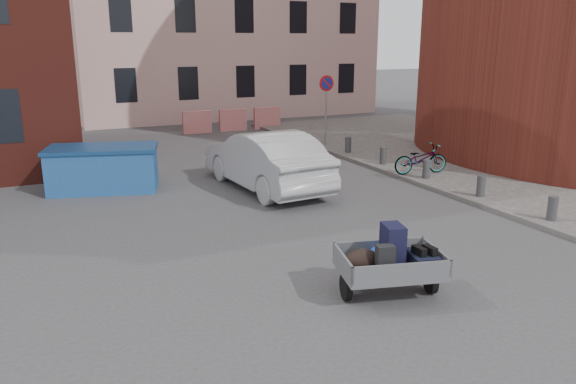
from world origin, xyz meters
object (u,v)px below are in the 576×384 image
dumpster (103,168)px  bicycle (421,159)px  silver_car (265,160)px  trailer (389,261)px

dumpster → bicycle: 9.23m
dumpster → silver_car: 4.48m
silver_car → bicycle: bearing=166.1°
bicycle → dumpster: bearing=84.2°
dumpster → bicycle: (8.88, -2.54, -0.05)m
trailer → silver_car: size_ratio=0.40×
silver_car → bicycle: 4.82m
dumpster → silver_car: silver_car is taller
trailer → dumpster: bearing=124.6°
trailer → silver_car: (0.92, 7.23, 0.21)m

